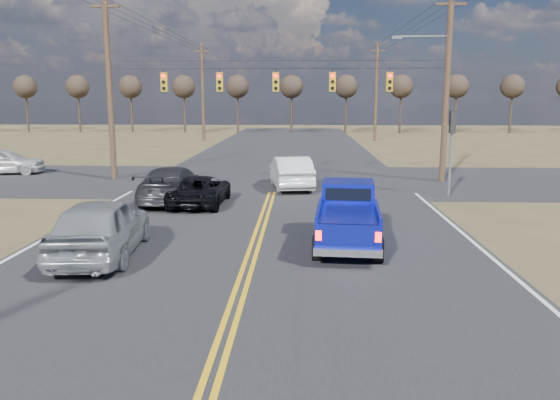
{
  "coord_description": "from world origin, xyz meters",
  "views": [
    {
      "loc": [
        1.43,
        -11.6,
        4.47
      ],
      "look_at": [
        0.78,
        4.2,
        1.5
      ],
      "focal_mm": 35.0,
      "sensor_mm": 36.0,
      "label": 1
    }
  ],
  "objects_px": {
    "white_car_queue": "(291,172)",
    "dgrey_car_queue": "(173,184)",
    "black_suv": "(200,190)",
    "cross_car_west": "(4,161)",
    "pickup_truck": "(348,217)",
    "silver_suv": "(101,227)"
  },
  "relations": [
    {
      "from": "silver_suv",
      "to": "white_car_queue",
      "type": "height_order",
      "value": "silver_suv"
    },
    {
      "from": "pickup_truck",
      "to": "silver_suv",
      "type": "distance_m",
      "value": 7.27
    },
    {
      "from": "white_car_queue",
      "to": "silver_suv",
      "type": "bearing_deg",
      "value": 58.47
    },
    {
      "from": "pickup_truck",
      "to": "cross_car_west",
      "type": "height_order",
      "value": "pickup_truck"
    },
    {
      "from": "dgrey_car_queue",
      "to": "cross_car_west",
      "type": "height_order",
      "value": "cross_car_west"
    },
    {
      "from": "black_suv",
      "to": "dgrey_car_queue",
      "type": "distance_m",
      "value": 1.48
    },
    {
      "from": "black_suv",
      "to": "white_car_queue",
      "type": "xyz_separation_m",
      "value": [
        3.73,
        4.54,
        0.18
      ]
    },
    {
      "from": "pickup_truck",
      "to": "dgrey_car_queue",
      "type": "xyz_separation_m",
      "value": [
        -7.03,
        6.82,
        -0.12
      ]
    },
    {
      "from": "white_car_queue",
      "to": "cross_car_west",
      "type": "bearing_deg",
      "value": -23.13
    },
    {
      "from": "white_car_queue",
      "to": "dgrey_car_queue",
      "type": "bearing_deg",
      "value": 28.81
    },
    {
      "from": "pickup_truck",
      "to": "black_suv",
      "type": "xyz_separation_m",
      "value": [
        -5.7,
        6.19,
        -0.26
      ]
    },
    {
      "from": "pickup_truck",
      "to": "silver_suv",
      "type": "xyz_separation_m",
      "value": [
        -7.1,
        -1.55,
        -0.02
      ]
    },
    {
      "from": "white_car_queue",
      "to": "dgrey_car_queue",
      "type": "xyz_separation_m",
      "value": [
        -5.06,
        -3.91,
        -0.04
      ]
    },
    {
      "from": "white_car_queue",
      "to": "black_suv",
      "type": "bearing_deg",
      "value": 41.71
    },
    {
      "from": "white_car_queue",
      "to": "pickup_truck",
      "type": "bearing_deg",
      "value": 91.55
    },
    {
      "from": "black_suv",
      "to": "silver_suv",
      "type": "bearing_deg",
      "value": 81.13
    },
    {
      "from": "white_car_queue",
      "to": "dgrey_car_queue",
      "type": "distance_m",
      "value": 6.39
    },
    {
      "from": "pickup_truck",
      "to": "white_car_queue",
      "type": "height_order",
      "value": "pickup_truck"
    },
    {
      "from": "silver_suv",
      "to": "cross_car_west",
      "type": "bearing_deg",
      "value": -59.28
    },
    {
      "from": "pickup_truck",
      "to": "black_suv",
      "type": "relative_size",
      "value": 1.1
    },
    {
      "from": "silver_suv",
      "to": "white_car_queue",
      "type": "bearing_deg",
      "value": -117.73
    },
    {
      "from": "silver_suv",
      "to": "cross_car_west",
      "type": "xyz_separation_m",
      "value": [
        -11.99,
        16.63,
        -0.09
      ]
    }
  ]
}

